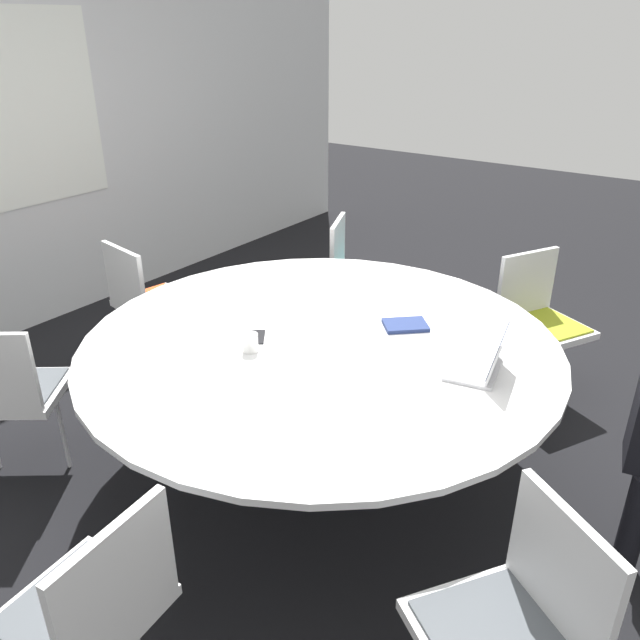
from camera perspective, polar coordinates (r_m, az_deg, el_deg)
ground_plane at (r=3.36m, az=0.00°, el=-12.94°), size 16.00×16.00×0.00m
conference_table at (r=3.00m, az=0.00°, el=-3.25°), size 2.25×2.25×0.73m
chair_1 at (r=3.92m, az=19.34°, el=0.56°), size 0.59×0.58×0.88m
chair_2 at (r=4.39m, az=3.24°, el=4.67°), size 0.57×0.56×0.88m
chair_3 at (r=4.10m, az=-15.63°, el=2.17°), size 0.49×0.50×0.88m
chair_4 at (r=3.32m, az=-26.65°, el=-5.48°), size 0.60×0.60×0.88m
chair_5 at (r=2.14m, az=-20.05°, el=-23.22°), size 0.48×0.46×0.88m
chair_6 at (r=2.08m, az=17.60°, el=-24.53°), size 0.60×0.60×0.88m
laptop at (r=2.74m, az=14.79°, el=-3.67°), size 0.32×0.28×0.21m
spiral_notebook at (r=3.10m, az=7.82°, el=-0.46°), size 0.25×0.26×0.02m
coffee_cup at (r=2.85m, az=-6.39°, el=-2.07°), size 0.07×0.07×0.09m
cell_phone at (r=2.98m, az=-5.77°, el=-1.55°), size 0.15×0.14×0.01m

